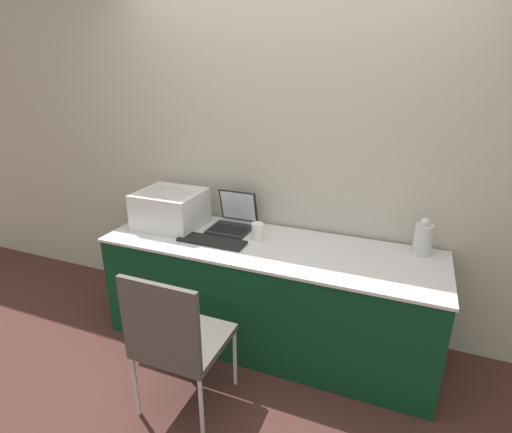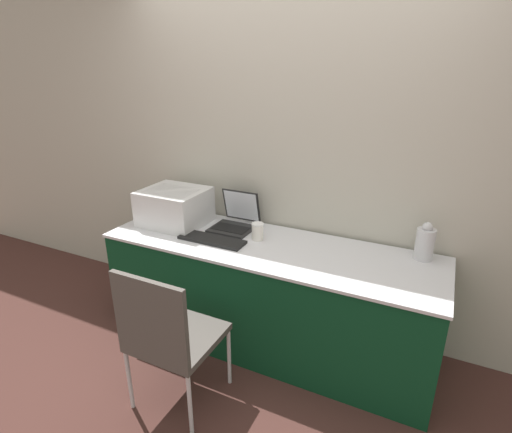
{
  "view_description": "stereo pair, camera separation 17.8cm",
  "coord_description": "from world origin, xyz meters",
  "px_view_note": "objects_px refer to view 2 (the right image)",
  "views": [
    {
      "loc": [
        0.84,
        -1.96,
        1.91
      ],
      "look_at": [
        -0.11,
        0.38,
        0.95
      ],
      "focal_mm": 28.0,
      "sensor_mm": 36.0,
      "label": 1
    },
    {
      "loc": [
        1.0,
        -1.89,
        1.91
      ],
      "look_at": [
        -0.11,
        0.38,
        0.95
      ],
      "focal_mm": 28.0,
      "sensor_mm": 36.0,
      "label": 2
    }
  ],
  "objects_px": {
    "external_keyboard": "(212,240)",
    "metal_pitcher": "(425,243)",
    "printer": "(174,206)",
    "chair": "(168,332)",
    "laptop_left": "(235,220)",
    "coffee_cup": "(258,231)"
  },
  "relations": [
    {
      "from": "external_keyboard",
      "to": "metal_pitcher",
      "type": "distance_m",
      "value": 1.38
    },
    {
      "from": "laptop_left",
      "to": "coffee_cup",
      "type": "bearing_deg",
      "value": -27.04
    },
    {
      "from": "printer",
      "to": "chair",
      "type": "height_order",
      "value": "printer"
    },
    {
      "from": "laptop_left",
      "to": "external_keyboard",
      "type": "height_order",
      "value": "laptop_left"
    },
    {
      "from": "external_keyboard",
      "to": "metal_pitcher",
      "type": "xyz_separation_m",
      "value": [
        1.34,
        0.35,
        0.1
      ]
    },
    {
      "from": "metal_pitcher",
      "to": "external_keyboard",
      "type": "bearing_deg",
      "value": -165.18
    },
    {
      "from": "laptop_left",
      "to": "external_keyboard",
      "type": "xyz_separation_m",
      "value": [
        -0.03,
        -0.29,
        -0.05
      ]
    },
    {
      "from": "laptop_left",
      "to": "coffee_cup",
      "type": "xyz_separation_m",
      "value": [
        0.25,
        -0.13,
        0.0
      ]
    },
    {
      "from": "external_keyboard",
      "to": "coffee_cup",
      "type": "distance_m",
      "value": 0.32
    },
    {
      "from": "external_keyboard",
      "to": "chair",
      "type": "height_order",
      "value": "chair"
    },
    {
      "from": "printer",
      "to": "chair",
      "type": "relative_size",
      "value": 0.5
    },
    {
      "from": "laptop_left",
      "to": "chair",
      "type": "distance_m",
      "value": 1.03
    },
    {
      "from": "printer",
      "to": "metal_pitcher",
      "type": "xyz_separation_m",
      "value": [
        1.76,
        0.19,
        -0.03
      ]
    },
    {
      "from": "printer",
      "to": "chair",
      "type": "xyz_separation_m",
      "value": [
        0.56,
        -0.85,
        -0.39
      ]
    },
    {
      "from": "coffee_cup",
      "to": "metal_pitcher",
      "type": "distance_m",
      "value": 1.08
    },
    {
      "from": "chair",
      "to": "laptop_left",
      "type": "bearing_deg",
      "value": 96.17
    },
    {
      "from": "metal_pitcher",
      "to": "chair",
      "type": "xyz_separation_m",
      "value": [
        -1.2,
        -1.05,
        -0.36
      ]
    },
    {
      "from": "metal_pitcher",
      "to": "chair",
      "type": "relative_size",
      "value": 0.27
    },
    {
      "from": "laptop_left",
      "to": "chair",
      "type": "bearing_deg",
      "value": -83.83
    },
    {
      "from": "metal_pitcher",
      "to": "chair",
      "type": "distance_m",
      "value": 1.63
    },
    {
      "from": "external_keyboard",
      "to": "coffee_cup",
      "type": "xyz_separation_m",
      "value": [
        0.27,
        0.16,
        0.05
      ]
    },
    {
      "from": "laptop_left",
      "to": "metal_pitcher",
      "type": "relative_size",
      "value": 1.31
    }
  ]
}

